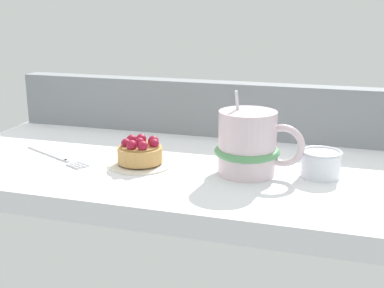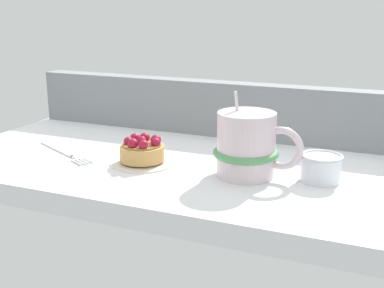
{
  "view_description": "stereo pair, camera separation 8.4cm",
  "coord_description": "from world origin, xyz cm",
  "px_view_note": "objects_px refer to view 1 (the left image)",
  "views": [
    {
      "loc": [
        26.22,
        -80.78,
        27.15
      ],
      "look_at": [
        2.48,
        -3.75,
        4.38
      ],
      "focal_mm": 47.73,
      "sensor_mm": 36.0,
      "label": 1
    },
    {
      "loc": [
        34.07,
        -77.91,
        27.15
      ],
      "look_at": [
        2.48,
        -3.75,
        4.38
      ],
      "focal_mm": 47.73,
      "sensor_mm": 36.0,
      "label": 2
    }
  ],
  "objects_px": {
    "dessert_plate": "(140,164)",
    "sugar_bowl": "(321,163)",
    "coffee_mug": "(249,144)",
    "dessert_fork": "(56,156)",
    "raspberry_tart": "(140,151)"
  },
  "relations": [
    {
      "from": "dessert_fork",
      "to": "sugar_bowl",
      "type": "height_order",
      "value": "sugar_bowl"
    },
    {
      "from": "dessert_fork",
      "to": "sugar_bowl",
      "type": "xyz_separation_m",
      "value": [
        0.46,
        0.03,
        0.02
      ]
    },
    {
      "from": "dessert_plate",
      "to": "sugar_bowl",
      "type": "relative_size",
      "value": 1.67
    },
    {
      "from": "dessert_plate",
      "to": "sugar_bowl",
      "type": "height_order",
      "value": "sugar_bowl"
    },
    {
      "from": "dessert_plate",
      "to": "sugar_bowl",
      "type": "xyz_separation_m",
      "value": [
        0.3,
        0.03,
        0.02
      ]
    },
    {
      "from": "dessert_plate",
      "to": "raspberry_tart",
      "type": "xyz_separation_m",
      "value": [
        0.0,
        0.0,
        0.02
      ]
    },
    {
      "from": "coffee_mug",
      "to": "sugar_bowl",
      "type": "xyz_separation_m",
      "value": [
        0.11,
        0.02,
        -0.03
      ]
    },
    {
      "from": "raspberry_tart",
      "to": "dessert_fork",
      "type": "xyz_separation_m",
      "value": [
        -0.16,
        -0.0,
        -0.02
      ]
    },
    {
      "from": "dessert_plate",
      "to": "dessert_fork",
      "type": "distance_m",
      "value": 0.16
    },
    {
      "from": "dessert_plate",
      "to": "dessert_fork",
      "type": "relative_size",
      "value": 0.66
    },
    {
      "from": "sugar_bowl",
      "to": "dessert_fork",
      "type": "bearing_deg",
      "value": -175.65
    },
    {
      "from": "raspberry_tart",
      "to": "coffee_mug",
      "type": "bearing_deg",
      "value": 3.17
    },
    {
      "from": "sugar_bowl",
      "to": "dessert_plate",
      "type": "bearing_deg",
      "value": -174.0
    },
    {
      "from": "coffee_mug",
      "to": "sugar_bowl",
      "type": "bearing_deg",
      "value": 10.36
    },
    {
      "from": "raspberry_tart",
      "to": "coffee_mug",
      "type": "height_order",
      "value": "coffee_mug"
    }
  ]
}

